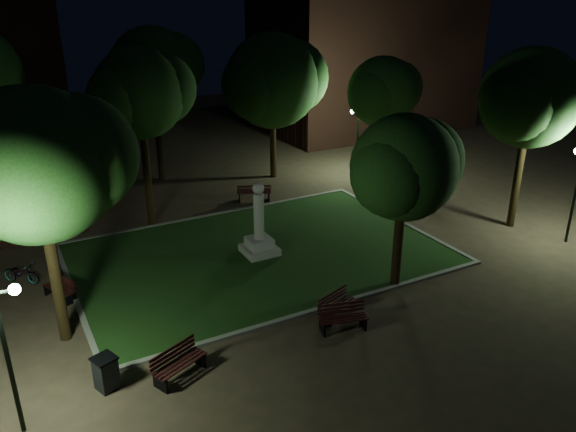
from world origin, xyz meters
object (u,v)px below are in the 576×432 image
Objects in this scene: bicycle at (21,273)px; trash_bin at (106,373)px; bench_near_left at (343,318)px; monument at (259,234)px; bench_west_near at (178,364)px; bench_left_side at (61,289)px; bench_near_right at (337,305)px; bench_right_side at (391,204)px; bench_far_side at (254,193)px.

trash_bin is at bearing -127.38° from bicycle.
trash_bin reaches higher than bench_near_left.
monument is 6.46m from bench_near_left.
bench_west_near is at bearing -167.26° from bench_near_left.
trash_bin is at bearing -21.24° from bench_left_side.
bench_near_left is at bearing -129.14° from bench_near_right.
bench_west_near reaches higher than bench_right_side.
trash_bin reaches higher than bench_west_near.
monument is 3.07× the size of trash_bin.
bench_right_side is (13.74, 7.58, -0.04)m from bench_west_near.
monument is 1.96× the size of bench_near_right.
bench_left_side is at bearing 155.14° from bench_near_left.
bench_west_near is 2.02m from trash_bin.
trash_bin is 8.09m from bicycle.
trash_bin reaches higher than bench_near_right.
bench_left_side is at bearing 93.75° from trash_bin.
bench_near_right is at bearing -88.20° from bicycle.
bench_right_side is at bearing 24.39° from trash_bin.
bench_near_right is at bearing 85.02° from bench_near_left.
bench_near_right reaches higher than bench_left_side.
monument is 1.85× the size of bench_near_left.
bicycle is at bearing 121.36° from bench_near_right.
bench_west_near is at bearing 166.62° from bench_near_right.
bench_near_right is at bearing 1.00° from trash_bin.
monument is 1.79× the size of bench_west_near.
bench_far_side is (2.33, 11.66, 0.06)m from bench_near_right.
bench_right_side is (8.10, 1.36, -0.56)m from monument.
monument is at bearing 90.82° from bench_far_side.
bench_west_near is at bearing -115.75° from bicycle.
trash_bin reaches higher than bench_right_side.
bench_far_side is at bearing 59.56° from bench_near_right.
monument is 5.66m from bench_near_right.
bicycle is (-9.16, 8.62, -0.02)m from bench_near_left.
bench_far_side is at bearing 43.60° from bench_right_side.
bench_left_side is 0.82× the size of bench_far_side.
bench_near_right is 1.07× the size of bicycle.
bench_near_left is 1.12× the size of bench_left_side.
bench_right_side is 1.52× the size of trash_bin.
bench_near_left is 0.87m from bench_near_right.
trash_bin is at bearing -142.85° from monument.
bench_left_side is (-8.26, 5.83, -0.02)m from bench_near_right.
bench_near_right is 0.87× the size of bench_far_side.
bench_west_near reaches higher than bench_near_right.
monument is 1.70× the size of bench_far_side.
bench_right_side is at bearing 163.77° from bench_far_side.
bench_far_side is at bearing 93.13° from bench_near_left.
bench_far_side is at bearing -30.55° from bicycle.
trash_bin is at bearing 143.34° from bench_west_near.
trash_bin is at bearing 161.87° from bench_near_right.
bench_right_side is 7.22m from bench_far_side.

